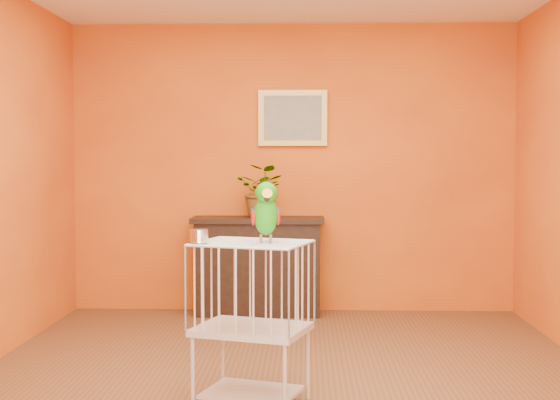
{
  "coord_description": "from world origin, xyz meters",
  "views": [
    {
      "loc": [
        0.12,
        -4.82,
        1.38
      ],
      "look_at": [
        -0.03,
        -0.49,
        1.15
      ],
      "focal_mm": 50.0,
      "sensor_mm": 36.0,
      "label": 1
    }
  ],
  "objects": [
    {
      "name": "feed_cup",
      "position": [
        -0.47,
        -0.59,
        0.96
      ],
      "size": [
        0.1,
        0.1,
        0.07
      ],
      "primitive_type": "cylinder",
      "color": "silver",
      "rests_on": "birdcage"
    },
    {
      "name": "room_shell",
      "position": [
        0.0,
        0.0,
        1.58
      ],
      "size": [
        4.5,
        4.5,
        4.5
      ],
      "color": "orange",
      "rests_on": "ground"
    },
    {
      "name": "console_cabinet",
      "position": [
        -0.31,
        2.04,
        0.43
      ],
      "size": [
        1.17,
        0.42,
        0.87
      ],
      "color": "black",
      "rests_on": "ground"
    },
    {
      "name": "potted_plant",
      "position": [
        -0.26,
        2.04,
        1.05
      ],
      "size": [
        0.56,
        0.58,
        0.36
      ],
      "primitive_type": "imported",
      "rotation": [
        0.0,
        0.0,
        -0.36
      ],
      "color": "#26722D",
      "rests_on": "console_cabinet"
    },
    {
      "name": "ground",
      "position": [
        0.0,
        0.0,
        0.0
      ],
      "size": [
        4.5,
        4.5,
        0.0
      ],
      "primitive_type": "plane",
      "color": "brown",
      "rests_on": "ground"
    },
    {
      "name": "framed_picture",
      "position": [
        0.0,
        2.22,
        1.75
      ],
      "size": [
        0.62,
        0.04,
        0.5
      ],
      "color": "#B49340",
      "rests_on": "room_shell"
    },
    {
      "name": "parrot",
      "position": [
        -0.1,
        -0.54,
        1.09
      ],
      "size": [
        0.17,
        0.31,
        0.34
      ],
      "rotation": [
        0.0,
        0.0,
        0.11
      ],
      "color": "#59544C",
      "rests_on": "birdcage"
    },
    {
      "name": "birdcage",
      "position": [
        -0.18,
        -0.52,
        0.48
      ],
      "size": [
        0.7,
        0.61,
        0.92
      ],
      "rotation": [
        0.0,
        0.0,
        -0.3
      ],
      "color": "beige",
      "rests_on": "ground"
    }
  ]
}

